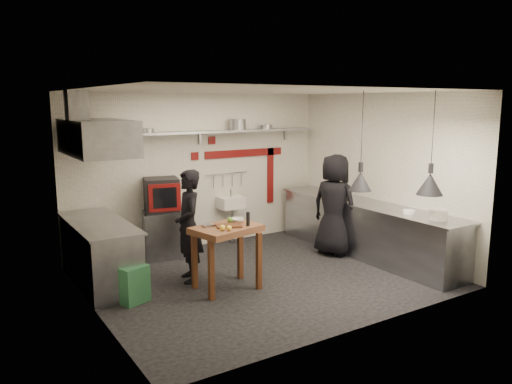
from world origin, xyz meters
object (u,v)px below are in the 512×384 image
oven_stand (163,234)px  green_bin (131,283)px  prep_table (227,258)px  chef_right (334,205)px  combi_oven (162,195)px  chef_left (189,226)px

oven_stand → green_bin: oven_stand is taller
prep_table → chef_right: size_ratio=0.52×
combi_oven → prep_table: 2.01m
green_bin → chef_left: (1.01, 0.32, 0.59)m
green_bin → combi_oven: bearing=55.6°
oven_stand → chef_right: chef_right is taller
green_bin → chef_right: chef_right is taller
oven_stand → chef_left: bearing=-80.5°
prep_table → chef_left: (-0.31, 0.59, 0.38)m
prep_table → chef_right: 2.47m
green_bin → chef_left: bearing=17.5°
chef_left → chef_right: chef_right is taller
green_bin → chef_right: size_ratio=0.28×
combi_oven → chef_left: chef_left is taller
oven_stand → chef_left: 1.39m
combi_oven → green_bin: bearing=-110.1°
prep_table → chef_left: 0.77m
combi_oven → chef_right: 2.98m
oven_stand → chef_left: chef_left is taller
oven_stand → green_bin: 1.99m
combi_oven → prep_table: bearing=-69.7°
green_bin → prep_table: prep_table is taller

